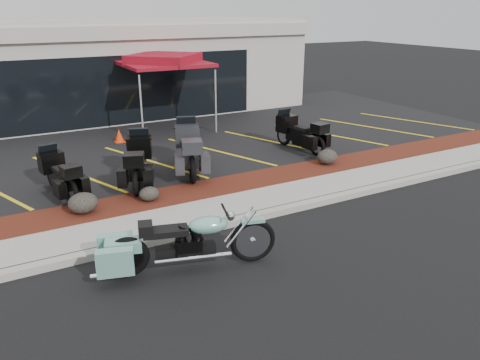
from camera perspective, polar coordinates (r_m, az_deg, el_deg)
ground at (r=9.48m, az=0.31°, el=-7.87°), size 90.00×90.00×0.00m
curb at (r=10.16m, az=-2.15°, el=-5.38°), size 24.00×0.25×0.15m
sidewalk at (r=10.73m, az=-3.83°, el=-3.95°), size 24.00×1.20×0.15m
mulch_bed at (r=11.75m, az=-6.31°, el=-1.80°), size 24.00×1.20×0.16m
upper_lot at (r=16.63m, az=-13.52°, el=4.39°), size 26.00×9.60×0.15m
dealership_building at (r=22.29m, az=-18.46°, el=12.94°), size 18.00×8.16×4.00m
boulder_left at (r=10.96m, az=-18.59°, el=-2.68°), size 0.66×0.55×0.47m
boulder_mid at (r=11.27m, az=-11.01°, el=-1.67°), size 0.48×0.40×0.34m
boulder_right at (r=13.90m, az=10.58°, el=2.81°), size 0.62×0.52×0.44m
hero_cruiser at (r=8.64m, az=1.57°, el=-6.65°), size 3.30×1.65×1.13m
touring_black_front at (r=12.71m, az=-22.10°, el=1.61°), size 1.10×2.08×1.15m
touring_black_mid at (r=13.03m, az=-12.07°, el=3.47°), size 1.62×2.40×1.30m
touring_grey at (r=13.76m, az=-6.51°, el=4.91°), size 1.63×2.58×1.41m
touring_black_rear at (r=15.60m, az=5.39°, el=6.46°), size 1.11×2.21×1.23m
traffic_cone at (r=16.52m, az=-14.51°, el=5.26°), size 0.42×0.42×0.44m
popup_canopy at (r=17.64m, az=-9.24°, el=14.10°), size 3.79×3.79×2.75m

